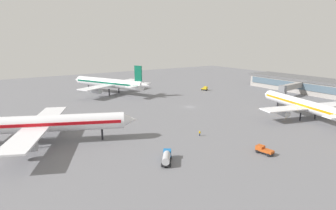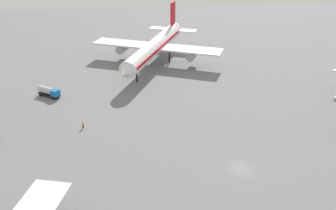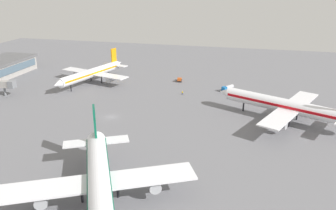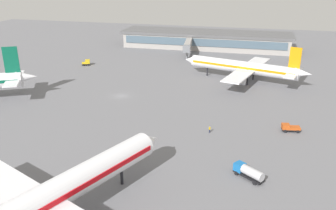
{
  "view_description": "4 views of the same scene",
  "coord_description": "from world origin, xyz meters",
  "px_view_note": "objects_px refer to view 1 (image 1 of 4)",
  "views": [
    {
      "loc": [
        -90.43,
        70.22,
        28.54
      ],
      "look_at": [
        -7.36,
        16.29,
        4.53
      ],
      "focal_mm": 28.52,
      "sensor_mm": 36.0,
      "label": 1
    },
    {
      "loc": [
        -21.2,
        -65.3,
        44.88
      ],
      "look_at": [
        -11.79,
        18.63,
        5.23
      ],
      "focal_mm": 45.25,
      "sensor_mm": 36.0,
      "label": 2
    },
    {
      "loc": [
        102.69,
        47.0,
        46.29
      ],
      "look_at": [
        -1.97,
        20.74,
        5.78
      ],
      "focal_mm": 35.65,
      "sensor_mm": 36.0,
      "label": 3
    },
    {
      "loc": [
        -39.72,
        100.04,
        38.64
      ],
      "look_at": [
        -17.8,
        10.22,
        2.46
      ],
      "focal_mm": 38.25,
      "sensor_mm": 36.0,
      "label": 4
    }
  ],
  "objects_px": {
    "baggage_tug": "(205,88)",
    "airplane_taxiing": "(44,124)",
    "pushback_tractor": "(264,150)",
    "ground_crew_worker": "(200,133)",
    "airplane_at_gate": "(304,105)",
    "fuel_truck": "(167,157)",
    "airplane_distant": "(110,83)"
  },
  "relations": [
    {
      "from": "baggage_tug",
      "to": "airplane_taxiing",
      "type": "bearing_deg",
      "value": -90.11
    },
    {
      "from": "pushback_tractor",
      "to": "ground_crew_worker",
      "type": "distance_m",
      "value": 20.02
    },
    {
      "from": "airplane_at_gate",
      "to": "ground_crew_worker",
      "type": "distance_m",
      "value": 45.63
    },
    {
      "from": "pushback_tractor",
      "to": "baggage_tug",
      "type": "height_order",
      "value": "baggage_tug"
    },
    {
      "from": "airplane_at_gate",
      "to": "fuel_truck",
      "type": "height_order",
      "value": "airplane_at_gate"
    },
    {
      "from": "airplane_distant",
      "to": "airplane_at_gate",
      "type": "bearing_deg",
      "value": -179.98
    },
    {
      "from": "airplane_taxiing",
      "to": "airplane_distant",
      "type": "xyz_separation_m",
      "value": [
        59.38,
        -42.09,
        0.16
      ]
    },
    {
      "from": "airplane_at_gate",
      "to": "pushback_tractor",
      "type": "xyz_separation_m",
      "value": [
        -13.2,
        39.57,
        -4.11
      ]
    },
    {
      "from": "airplane_distant",
      "to": "pushback_tractor",
      "type": "bearing_deg",
      "value": 155.22
    },
    {
      "from": "airplane_taxiing",
      "to": "ground_crew_worker",
      "type": "bearing_deg",
      "value": -1.81
    },
    {
      "from": "ground_crew_worker",
      "to": "baggage_tug",
      "type": "bearing_deg",
      "value": 151.18
    },
    {
      "from": "baggage_tug",
      "to": "ground_crew_worker",
      "type": "height_order",
      "value": "baggage_tug"
    },
    {
      "from": "airplane_distant",
      "to": "ground_crew_worker",
      "type": "distance_m",
      "value": 79.15
    },
    {
      "from": "airplane_taxiing",
      "to": "ground_crew_worker",
      "type": "distance_m",
      "value": 45.33
    },
    {
      "from": "airplane_taxiing",
      "to": "pushback_tractor",
      "type": "bearing_deg",
      "value": -16.19
    },
    {
      "from": "airplane_distant",
      "to": "pushback_tractor",
      "type": "xyz_separation_m",
      "value": [
        -98.24,
        -3.94,
        -4.92
      ]
    },
    {
      "from": "airplane_taxiing",
      "to": "ground_crew_worker",
      "type": "relative_size",
      "value": 29.28
    },
    {
      "from": "airplane_at_gate",
      "to": "airplane_distant",
      "type": "bearing_deg",
      "value": 42.98
    },
    {
      "from": "airplane_taxiing",
      "to": "fuel_truck",
      "type": "bearing_deg",
      "value": -29.32
    },
    {
      "from": "airplane_taxiing",
      "to": "pushback_tractor",
      "type": "xyz_separation_m",
      "value": [
        -38.86,
        -46.04,
        -4.76
      ]
    },
    {
      "from": "ground_crew_worker",
      "to": "pushback_tractor",
      "type": "bearing_deg",
      "value": 28.83
    },
    {
      "from": "airplane_taxiing",
      "to": "ground_crew_worker",
      "type": "xyz_separation_m",
      "value": [
        -19.6,
        -40.58,
        -4.88
      ]
    },
    {
      "from": "airplane_at_gate",
      "to": "baggage_tug",
      "type": "bearing_deg",
      "value": 9.76
    },
    {
      "from": "pushback_tractor",
      "to": "baggage_tug",
      "type": "relative_size",
      "value": 1.26
    },
    {
      "from": "airplane_at_gate",
      "to": "airplane_distant",
      "type": "relative_size",
      "value": 0.91
    },
    {
      "from": "fuel_truck",
      "to": "baggage_tug",
      "type": "bearing_deg",
      "value": -9.51
    },
    {
      "from": "airplane_taxiing",
      "to": "baggage_tug",
      "type": "distance_m",
      "value": 100.22
    },
    {
      "from": "pushback_tractor",
      "to": "ground_crew_worker",
      "type": "relative_size",
      "value": 2.77
    },
    {
      "from": "airplane_distant",
      "to": "fuel_truck",
      "type": "distance_m",
      "value": 91.31
    },
    {
      "from": "airplane_distant",
      "to": "fuel_truck",
      "type": "relative_size",
      "value": 7.95
    },
    {
      "from": "pushback_tractor",
      "to": "baggage_tug",
      "type": "bearing_deg",
      "value": -39.41
    },
    {
      "from": "airplane_at_gate",
      "to": "airplane_distant",
      "type": "height_order",
      "value": "airplane_distant"
    }
  ]
}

